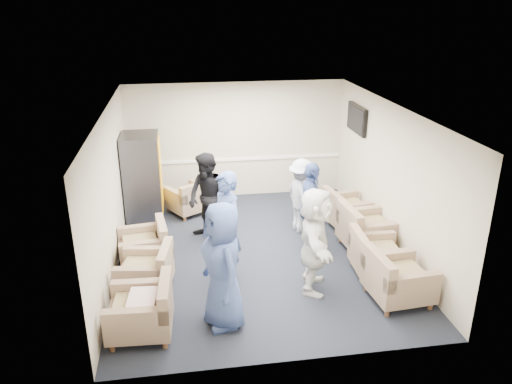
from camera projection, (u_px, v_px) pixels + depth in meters
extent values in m
plane|color=black|center=(256.00, 253.00, 9.29)|extent=(6.00, 6.00, 0.00)
plane|color=silver|center=(256.00, 110.00, 8.31)|extent=(6.00, 6.00, 0.00)
cube|color=beige|center=(236.00, 141.00, 11.56)|extent=(5.00, 0.02, 2.70)
cube|color=beige|center=(294.00, 271.00, 6.04)|extent=(5.00, 0.02, 2.70)
cube|color=beige|center=(110.00, 193.00, 8.44)|extent=(0.02, 6.00, 2.70)
cube|color=beige|center=(390.00, 178.00, 9.16)|extent=(0.02, 6.00, 2.70)
cube|color=white|center=(237.00, 159.00, 11.71)|extent=(4.98, 0.04, 0.06)
cube|color=black|center=(357.00, 119.00, 10.55)|extent=(0.07, 1.00, 0.58)
cube|color=black|center=(355.00, 119.00, 10.55)|extent=(0.01, 0.92, 0.50)
cube|color=#47464D|center=(358.00, 126.00, 10.61)|extent=(0.04, 0.10, 0.25)
cube|color=#8C715A|center=(141.00, 317.00, 6.98)|extent=(0.92, 0.92, 0.29)
cube|color=olive|center=(139.00, 305.00, 6.91)|extent=(0.64, 0.60, 0.10)
cube|color=#8C715A|center=(165.00, 294.00, 6.88)|extent=(0.19, 0.88, 0.41)
cube|color=#8C715A|center=(145.00, 277.00, 8.02)|extent=(0.94, 0.94, 0.27)
cube|color=olive|center=(144.00, 267.00, 7.96)|extent=(0.65, 0.61, 0.10)
cube|color=#8C715A|center=(165.00, 259.00, 7.90)|extent=(0.26, 0.83, 0.39)
cube|color=#8C715A|center=(144.00, 251.00, 8.83)|extent=(0.92, 0.92, 0.27)
cube|color=olive|center=(143.00, 242.00, 8.77)|extent=(0.64, 0.60, 0.10)
cube|color=#8C715A|center=(162.00, 232.00, 8.80)|extent=(0.24, 0.84, 0.39)
cube|color=#8C715A|center=(398.00, 284.00, 7.77)|extent=(0.96, 0.96, 0.29)
cube|color=olive|center=(400.00, 273.00, 7.70)|extent=(0.66, 0.62, 0.10)
cube|color=#8C715A|center=(379.00, 267.00, 7.56)|extent=(0.22, 0.90, 0.42)
cube|color=#8C715A|center=(377.00, 259.00, 8.55)|extent=(0.86, 0.86, 0.27)
cube|color=olive|center=(378.00, 250.00, 8.48)|extent=(0.60, 0.56, 0.10)
cube|color=#8C715A|center=(359.00, 243.00, 8.40)|extent=(0.17, 0.83, 0.39)
cube|color=#8C715A|center=(368.00, 235.00, 9.37)|extent=(1.00, 1.00, 0.30)
cube|color=olive|center=(368.00, 225.00, 9.29)|extent=(0.69, 0.65, 0.11)
cube|color=#8C715A|center=(350.00, 219.00, 9.15)|extent=(0.23, 0.94, 0.44)
cube|color=#8C715A|center=(347.00, 214.00, 10.37)|extent=(0.94, 0.94, 0.27)
cube|color=olive|center=(347.00, 205.00, 10.30)|extent=(0.65, 0.61, 0.10)
cube|color=#8C715A|center=(333.00, 201.00, 10.15)|extent=(0.26, 0.83, 0.39)
cube|color=#8C715A|center=(189.00, 202.00, 10.98)|extent=(1.12, 1.12, 0.27)
cube|color=olive|center=(188.00, 194.00, 10.92)|extent=(0.74, 0.76, 0.10)
cube|color=#8C715A|center=(197.00, 192.00, 10.63)|extent=(0.76, 0.54, 0.38)
cube|color=#47464D|center=(143.00, 179.00, 10.35)|extent=(0.74, 0.89, 1.88)
cube|color=orange|center=(161.00, 173.00, 10.37)|extent=(0.02, 0.76, 1.50)
cube|color=black|center=(164.00, 208.00, 10.66)|extent=(0.02, 0.44, 0.12)
cube|color=black|center=(164.00, 260.00, 8.62)|extent=(0.35, 0.30, 0.42)
sphere|color=black|center=(164.00, 250.00, 8.55)|extent=(0.21, 0.21, 0.21)
cube|color=silver|center=(143.00, 301.00, 6.89)|extent=(0.42, 0.54, 0.15)
imported|color=#3A4F8C|center=(223.00, 266.00, 6.96)|extent=(0.82, 1.05, 1.89)
imported|color=#3A4F8C|center=(226.00, 227.00, 8.14)|extent=(0.71, 0.82, 1.89)
imported|color=black|center=(208.00, 199.00, 9.48)|extent=(1.04, 1.08, 1.76)
imported|color=silver|center=(302.00, 196.00, 9.92)|extent=(0.75, 1.08, 1.52)
imported|color=#3A4F8C|center=(310.00, 208.00, 9.11)|extent=(0.64, 1.07, 1.71)
imported|color=white|center=(315.00, 240.00, 7.86)|extent=(0.91, 1.70, 1.75)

